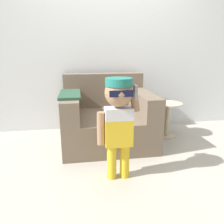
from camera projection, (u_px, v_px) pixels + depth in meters
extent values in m
plane|color=#ADA89E|center=(118.00, 147.00, 2.74)|extent=(10.00, 10.00, 0.00)
cube|color=silver|center=(108.00, 41.00, 3.17)|extent=(10.00, 0.05, 2.60)
cube|color=#6B5B4C|center=(108.00, 128.00, 2.85)|extent=(1.12, 1.04, 0.39)
cube|color=#6B5B4C|center=(103.00, 90.00, 3.14)|extent=(1.12, 0.20, 0.47)
cube|color=#6B5B4C|center=(71.00, 107.00, 2.60)|extent=(0.20, 0.84, 0.27)
cube|color=#6B5B4C|center=(145.00, 104.00, 2.74)|extent=(0.20, 0.84, 0.27)
cube|color=#284C38|center=(70.00, 94.00, 2.56)|extent=(0.24, 0.57, 0.03)
cylinder|color=gold|center=(112.00, 162.00, 2.03)|extent=(0.09, 0.09, 0.33)
cylinder|color=gold|center=(125.00, 161.00, 2.05)|extent=(0.09, 0.09, 0.33)
cube|color=gold|center=(118.00, 132.00, 1.97)|extent=(0.25, 0.14, 0.25)
cube|color=silver|center=(119.00, 113.00, 1.92)|extent=(0.25, 0.14, 0.11)
sphere|color=#997051|center=(119.00, 93.00, 1.87)|extent=(0.25, 0.25, 0.25)
cylinder|color=#1E7066|center=(119.00, 82.00, 1.84)|extent=(0.23, 0.23, 0.07)
cube|color=#1E7066|center=(117.00, 83.00, 1.96)|extent=(0.14, 0.11, 0.01)
cube|color=#0F1433|center=(121.00, 94.00, 1.76)|extent=(0.20, 0.01, 0.05)
cylinder|color=#997051|center=(101.00, 128.00, 1.93)|extent=(0.07, 0.07, 0.30)
cylinder|color=#997051|center=(135.00, 102.00, 1.91)|extent=(0.10, 0.07, 0.18)
cube|color=gray|center=(135.00, 93.00, 1.87)|extent=(0.02, 0.07, 0.13)
cylinder|color=beige|center=(166.00, 136.00, 3.09)|extent=(0.24, 0.24, 0.02)
cylinder|color=beige|center=(167.00, 121.00, 3.03)|extent=(0.07, 0.07, 0.47)
cylinder|color=beige|center=(168.00, 104.00, 2.96)|extent=(0.37, 0.37, 0.02)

